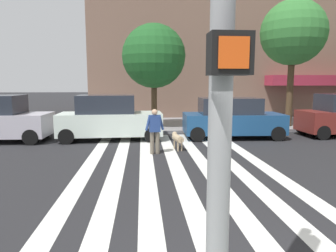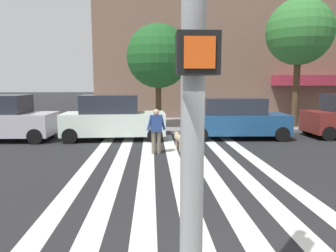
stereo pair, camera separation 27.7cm
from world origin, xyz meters
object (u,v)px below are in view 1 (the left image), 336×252
Objects in this scene: parked_car_third_in_line at (232,118)px; parked_car_behind_first at (110,119)px; dog_on_leash at (177,138)px; pedestrian_dog_walker at (155,129)px; street_tree_nearest at (154,56)px; street_tree_middle at (293,33)px.

parked_car_behind_first is at bearing -179.97° from parked_car_third_in_line.
dog_on_leash is (-2.83, -2.32, -0.48)m from parked_car_third_in_line.
parked_car_behind_first is 1.00× the size of parked_car_third_in_line.
parked_car_third_in_line is 4.79m from pedestrian_dog_walker.
parked_car_behind_first is 4.72m from street_tree_nearest.
dog_on_leash is at bearing -82.60° from street_tree_nearest.
street_tree_middle is at bearing -2.47° from street_tree_nearest.
street_tree_middle reaches higher than dog_on_leash.
street_tree_middle reaches higher than pedestrian_dog_walker.
street_tree_nearest reaches higher than pedestrian_dog_walker.
pedestrian_dog_walker is 1.49× the size of dog_on_leash.
street_tree_middle is at bearing 35.57° from dog_on_leash.
street_tree_nearest is (2.13, 2.94, 3.02)m from parked_car_behind_first.
street_tree_nearest is (-3.52, 2.94, 3.07)m from parked_car_third_in_line.
parked_car_third_in_line is 0.67× the size of street_tree_middle.
parked_car_third_in_line is at bearing 39.36° from dog_on_leash.
parked_car_third_in_line is (5.65, 0.00, -0.05)m from parked_car_behind_first.
pedestrian_dog_walker is at bearing -141.42° from parked_car_third_in_line.
parked_car_behind_first is 2.82× the size of pedestrian_dog_walker.
dog_on_leash is (-6.90, -4.93, -4.81)m from street_tree_middle.
street_tree_middle reaches higher than street_tree_nearest.
pedestrian_dog_walker is (-7.81, -5.59, -4.33)m from street_tree_middle.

